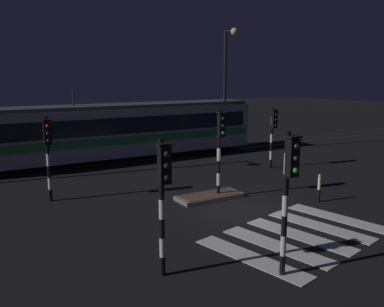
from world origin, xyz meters
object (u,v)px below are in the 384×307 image
at_px(traffic_light_corner_far_right, 273,129).
at_px(bollard_island_edge, 319,188).
at_px(street_lamp_trackside_right, 227,76).
at_px(traffic_light_corner_far_left, 48,147).
at_px(traffic_light_corner_near_left, 163,188).
at_px(tram, 119,130).
at_px(traffic_light_kerb_mid_left, 289,183).
at_px(traffic_light_median_centre, 220,141).

distance_m(traffic_light_corner_far_right, bollard_island_edge, 6.19).
bearing_deg(street_lamp_trackside_right, traffic_light_corner_far_left, -157.26).
bearing_deg(traffic_light_corner_near_left, traffic_light_corner_far_right, 37.00).
distance_m(traffic_light_corner_far_left, tram, 8.20).
xyz_separation_m(traffic_light_corner_far_left, traffic_light_kerb_mid_left, (3.57, -9.26, 0.18)).
height_order(traffic_light_corner_far_left, tram, tram).
relative_size(traffic_light_corner_far_left, traffic_light_corner_near_left, 0.97).
xyz_separation_m(traffic_light_corner_near_left, street_lamp_trackside_right, (10.93, 12.76, 2.54)).
xyz_separation_m(traffic_light_kerb_mid_left, traffic_light_median_centre, (2.38, 6.29, -0.03)).
height_order(traffic_light_kerb_mid_left, tram, tram).
bearing_deg(traffic_light_corner_far_right, traffic_light_median_centre, -150.86).
relative_size(traffic_light_corner_far_left, traffic_light_median_centre, 0.94).
xyz_separation_m(traffic_light_corner_far_left, traffic_light_median_centre, (5.95, -2.96, 0.15)).
relative_size(traffic_light_kerb_mid_left, street_lamp_trackside_right, 0.47).
bearing_deg(tram, traffic_light_median_centre, -85.71).
bearing_deg(tram, traffic_light_corner_near_left, -106.81).
bearing_deg(street_lamp_trackside_right, traffic_light_median_centre, -126.94).
distance_m(street_lamp_trackside_right, bollard_island_edge, 11.61).
xyz_separation_m(traffic_light_corner_far_right, bollard_island_edge, (-2.44, -5.47, -1.56)).
relative_size(traffic_light_corner_far_left, bollard_island_edge, 2.99).
relative_size(traffic_light_corner_near_left, street_lamp_trackside_right, 0.45).
xyz_separation_m(traffic_light_corner_far_left, traffic_light_corner_near_left, (1.01, -7.76, 0.07)).
bearing_deg(traffic_light_kerb_mid_left, traffic_light_median_centre, 69.27).
distance_m(traffic_light_corner_far_right, traffic_light_kerb_mid_left, 12.20).
relative_size(traffic_light_kerb_mid_left, traffic_light_median_centre, 1.01).
xyz_separation_m(traffic_light_corner_far_right, street_lamp_trackside_right, (0.52, 4.92, 2.69)).
distance_m(traffic_light_corner_far_left, bollard_island_edge, 10.60).
distance_m(traffic_light_corner_far_left, traffic_light_corner_near_left, 7.82).
xyz_separation_m(street_lamp_trackside_right, bollard_island_edge, (-2.96, -10.39, -4.25)).
height_order(traffic_light_median_centre, bollard_island_edge, traffic_light_median_centre).
bearing_deg(street_lamp_trackside_right, traffic_light_corner_near_left, -130.57).
height_order(traffic_light_corner_far_right, bollard_island_edge, traffic_light_corner_far_right).
bearing_deg(traffic_light_corner_near_left, street_lamp_trackside_right, 49.43).
relative_size(traffic_light_kerb_mid_left, tram, 0.21).
xyz_separation_m(traffic_light_kerb_mid_left, tram, (1.69, 15.54, -0.62)).
relative_size(traffic_light_corner_near_left, tram, 0.20).
relative_size(traffic_light_corner_far_right, bollard_island_edge, 2.89).
distance_m(traffic_light_corner_far_right, traffic_light_corner_near_left, 13.03).
relative_size(traffic_light_corner_far_right, traffic_light_kerb_mid_left, 0.89).
bearing_deg(street_lamp_trackside_right, bollard_island_edge, -105.90).
distance_m(traffic_light_corner_near_left, bollard_island_edge, 8.48).
xyz_separation_m(traffic_light_corner_far_right, traffic_light_corner_near_left, (-10.40, -7.84, 0.14)).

